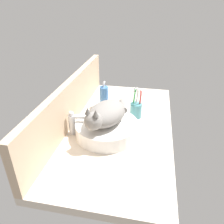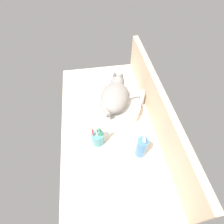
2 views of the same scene
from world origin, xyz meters
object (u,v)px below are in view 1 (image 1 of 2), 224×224
cat (105,114)px  soap_dispenser (104,97)px  sink_basin (107,129)px  faucet (74,122)px  toothbrush_cup (136,110)px

cat → soap_dispenser: bearing=14.3°
sink_basin → faucet: size_ratio=2.43×
toothbrush_cup → sink_basin: bearing=149.2°
soap_dispenser → toothbrush_cup: bearing=-115.2°
faucet → soap_dispenser: 35.54cm
faucet → toothbrush_cup: size_ratio=0.73×
faucet → soap_dispenser: bearing=-13.5°
cat → toothbrush_cup: (23.32, -13.51, -8.29)cm
soap_dispenser → cat: bearing=-165.7°
faucet → soap_dispenser: soap_dispenser is taller
sink_basin → cat: 9.63cm
sink_basin → toothbrush_cup: toothbrush_cup is taller
cat → toothbrush_cup: cat is taller
toothbrush_cup → faucet: bearing=128.5°
cat → faucet: cat is taller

